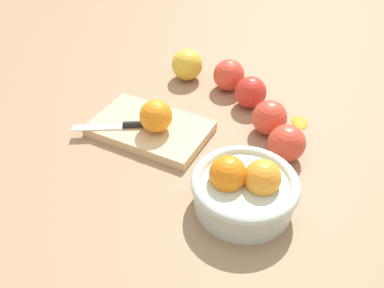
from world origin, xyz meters
TOP-DOWN VIEW (x-y plane):
  - ground_plane at (0.00, 0.00)m, footprint 2.40×2.40m
  - bowl at (-0.13, 0.15)m, footprint 0.19×0.19m
  - cutting_board at (0.14, 0.08)m, footprint 0.27×0.19m
  - orange_on_board at (0.12, 0.08)m, footprint 0.07×0.07m
  - knife at (0.20, 0.13)m, footprint 0.13×0.11m
  - apple_mid_left at (-0.13, -0.01)m, footprint 0.08×0.08m
  - apple_front_left at (-0.07, -0.07)m, footprint 0.08×0.08m
  - apple_front_center at (0.02, -0.14)m, footprint 0.08×0.08m
  - apple_front_right at (0.21, -0.16)m, footprint 0.08×0.08m
  - apple_front_right_2 at (0.10, -0.18)m, footprint 0.08×0.08m
  - citrus_peel at (-0.11, -0.14)m, footprint 0.06×0.06m

SIDE VIEW (x-z plane):
  - ground_plane at x=0.00m, z-range 0.00..0.00m
  - citrus_peel at x=-0.11m, z-range 0.00..0.01m
  - cutting_board at x=0.14m, z-range 0.00..0.02m
  - knife at x=0.20m, z-range 0.02..0.03m
  - apple_front_center at x=0.02m, z-range 0.00..0.08m
  - apple_mid_left at x=-0.13m, z-range 0.00..0.08m
  - apple_front_left at x=-0.07m, z-range 0.00..0.08m
  - apple_front_right_2 at x=0.10m, z-range 0.00..0.08m
  - apple_front_right at x=0.21m, z-range 0.00..0.08m
  - bowl at x=-0.13m, z-range -0.01..0.09m
  - orange_on_board at x=0.12m, z-range 0.02..0.09m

